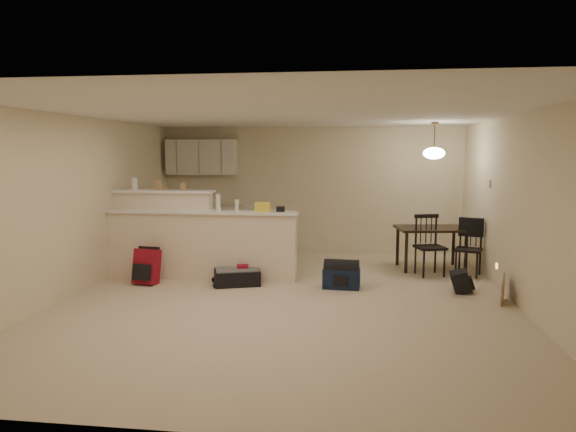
% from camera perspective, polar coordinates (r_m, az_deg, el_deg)
% --- Properties ---
extents(room, '(7.00, 7.02, 2.50)m').
position_cam_1_polar(room, '(6.92, 0.10, 0.92)').
color(room, beige).
rests_on(room, ground).
extents(breakfast_bar, '(3.08, 0.58, 1.39)m').
position_cam_1_polar(breakfast_bar, '(8.35, -11.13, -2.60)').
color(breakfast_bar, beige).
rests_on(breakfast_bar, ground).
extents(upper_cabinets, '(1.40, 0.34, 0.70)m').
position_cam_1_polar(upper_cabinets, '(10.60, -9.60, 6.47)').
color(upper_cabinets, white).
rests_on(upper_cabinets, room).
extents(kitchen_counter, '(1.80, 0.60, 0.90)m').
position_cam_1_polar(kitchen_counter, '(10.53, -8.60, -1.43)').
color(kitchen_counter, white).
rests_on(kitchen_counter, ground).
extents(thermostat, '(0.02, 0.12, 0.12)m').
position_cam_1_polar(thermostat, '(8.67, 21.47, 3.33)').
color(thermostat, beige).
rests_on(thermostat, room).
extents(jar, '(0.10, 0.10, 0.20)m').
position_cam_1_polar(jar, '(8.71, -16.68, 3.47)').
color(jar, silver).
rests_on(jar, breakfast_bar).
extents(cereal_box, '(0.10, 0.07, 0.16)m').
position_cam_1_polar(cereal_box, '(8.55, -14.16, 3.36)').
color(cereal_box, '#9F7852').
rests_on(cereal_box, breakfast_bar).
extents(small_box, '(0.08, 0.06, 0.12)m').
position_cam_1_polar(small_box, '(8.41, -11.54, 3.24)').
color(small_box, '#9F7852').
rests_on(small_box, breakfast_bar).
extents(bottle_a, '(0.07, 0.07, 0.26)m').
position_cam_1_polar(bottle_a, '(8.04, -7.77, 1.50)').
color(bottle_a, silver).
rests_on(bottle_a, breakfast_bar).
extents(bottle_b, '(0.06, 0.06, 0.18)m').
position_cam_1_polar(bottle_b, '(7.97, -5.72, 1.19)').
color(bottle_b, silver).
rests_on(bottle_b, breakfast_bar).
extents(bag_lump, '(0.22, 0.18, 0.14)m').
position_cam_1_polar(bag_lump, '(7.90, -2.83, 1.02)').
color(bag_lump, '#9F7852').
rests_on(bag_lump, breakfast_bar).
extents(pouch, '(0.12, 0.10, 0.08)m').
position_cam_1_polar(pouch, '(7.86, -0.85, 0.77)').
color(pouch, '#9F7852').
rests_on(pouch, breakfast_bar).
extents(dining_table, '(1.25, 0.93, 0.72)m').
position_cam_1_polar(dining_table, '(9.11, 15.63, -1.77)').
color(dining_table, black).
rests_on(dining_table, ground).
extents(pendant_lamp, '(0.36, 0.36, 0.62)m').
position_cam_1_polar(pendant_lamp, '(9.01, 15.92, 6.79)').
color(pendant_lamp, brown).
rests_on(pendant_lamp, room).
extents(dining_chair_near, '(0.53, 0.52, 0.99)m').
position_cam_1_polar(dining_chair_near, '(8.63, 15.52, -3.19)').
color(dining_chair_near, black).
rests_on(dining_chair_near, ground).
extents(dining_chair_far, '(0.51, 0.50, 0.91)m').
position_cam_1_polar(dining_chair_far, '(8.81, 19.43, -3.38)').
color(dining_chair_far, black).
rests_on(dining_chair_far, ground).
extents(suitcase, '(0.77, 0.62, 0.23)m').
position_cam_1_polar(suitcase, '(7.86, -5.67, -6.78)').
color(suitcase, black).
rests_on(suitcase, ground).
extents(red_backpack, '(0.38, 0.27, 0.53)m').
position_cam_1_polar(red_backpack, '(8.14, -15.43, -5.43)').
color(red_backpack, maroon).
rests_on(red_backpack, ground).
extents(navy_duffel, '(0.55, 0.33, 0.29)m').
position_cam_1_polar(navy_duffel, '(7.67, 5.96, -6.89)').
color(navy_duffel, '#111D35').
rests_on(navy_duffel, ground).
extents(black_daypack, '(0.28, 0.37, 0.30)m').
position_cam_1_polar(black_daypack, '(7.83, 18.66, -6.92)').
color(black_daypack, black).
rests_on(black_daypack, ground).
extents(cardboard_sheet, '(0.16, 0.43, 0.34)m').
position_cam_1_polar(cardboard_sheet, '(7.44, 22.75, -7.66)').
color(cardboard_sheet, '#9F7852').
rests_on(cardboard_sheet, ground).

